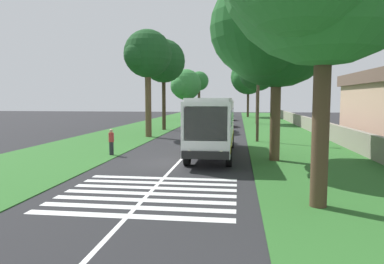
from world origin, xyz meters
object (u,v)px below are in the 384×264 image
object	(u,v)px
pedestrian	(111,142)
roadside_tree_right_0	(257,73)
coach_bus	(213,122)
trailing_car_2	(201,119)
trailing_car_0	(223,126)
roadside_tree_left_1	(163,63)
trailing_car_3	(228,116)
roadside_tree_left_2	(185,86)
trailing_car_1	(226,122)
roadside_tree_left_3	(147,56)
utility_pole	(258,94)
roadside_tree_right_2	(248,78)
roadside_tree_right_3	(273,27)
roadside_tree_left_0	(198,82)

from	to	relation	value
pedestrian	roadside_tree_right_0	bearing A→B (deg)	-19.29
coach_bus	trailing_car_2	distance (m)	29.90
trailing_car_0	roadside_tree_right_0	world-z (taller)	roadside_tree_right_0
roadside_tree_left_1	trailing_car_3	bearing A→B (deg)	-19.76
trailing_car_2	roadside_tree_left_2	size ratio (longest dim) A/B	0.49
coach_bus	trailing_car_3	world-z (taller)	coach_bus
trailing_car_3	pedestrian	xyz separation A→B (m)	(-38.99, 6.46, 0.24)
trailing_car_3	roadside_tree_left_2	size ratio (longest dim) A/B	0.49
roadside_tree_left_1	roadside_tree_right_0	size ratio (longest dim) A/B	1.03
trailing_car_3	trailing_car_2	bearing A→B (deg)	155.83
trailing_car_1	trailing_car_3	size ratio (longest dim) A/B	1.00
roadside_tree_left_1	roadside_tree_right_0	world-z (taller)	roadside_tree_left_1
roadside_tree_left_3	utility_pole	world-z (taller)	roadside_tree_left_3
utility_pole	coach_bus	bearing A→B (deg)	156.86
roadside_tree_left_1	roadside_tree_right_2	bearing A→B (deg)	-18.82
roadside_tree_left_1	roadside_tree_right_3	world-z (taller)	roadside_tree_right_3
trailing_car_1	roadside_tree_left_2	bearing A→B (deg)	28.23
roadside_tree_left_1	roadside_tree_left_0	bearing A→B (deg)	0.69
roadside_tree_left_0	roadside_tree_right_0	size ratio (longest dim) A/B	0.98
trailing_car_0	roadside_tree_right_3	size ratio (longest dim) A/B	0.37
roadside_tree_right_2	utility_pole	size ratio (longest dim) A/B	1.45
roadside_tree_left_2	trailing_car_0	bearing A→B (deg)	-160.69
roadside_tree_right_3	trailing_car_3	bearing A→B (deg)	5.24
trailing_car_0	utility_pole	bearing A→B (deg)	-160.10
roadside_tree_left_2	utility_pole	world-z (taller)	roadside_tree_left_2
trailing_car_0	pedestrian	size ratio (longest dim) A/B	2.54
trailing_car_1	roadside_tree_left_0	xyz separation A→B (m)	(36.53, 7.81, 6.97)
coach_bus	trailing_car_3	bearing A→B (deg)	0.17
roadside_tree_right_2	roadside_tree_left_1	bearing A→B (deg)	161.18
coach_bus	pedestrian	xyz separation A→B (m)	(-1.03, 6.57, -1.24)
trailing_car_1	trailing_car_2	xyz separation A→B (m)	(5.69, 3.92, 0.00)
roadside_tree_left_3	roadside_tree_right_3	bearing A→B (deg)	-139.02
roadside_tree_right_2	pedestrian	size ratio (longest dim) A/B	6.78
coach_bus	trailing_car_1	size ratio (longest dim) A/B	2.60
roadside_tree_left_3	roadside_tree_right_2	distance (m)	40.34
trailing_car_2	roadside_tree_right_3	bearing A→B (deg)	-166.79
roadside_tree_left_1	pedestrian	world-z (taller)	roadside_tree_left_1
trailing_car_0	pedestrian	world-z (taller)	pedestrian
trailing_car_1	roadside_tree_left_2	xyz separation A→B (m)	(14.05, 7.55, 5.29)
trailing_car_0	roadside_tree_left_2	distance (m)	22.93
coach_bus	utility_pole	distance (m)	8.54
roadside_tree_left_3	trailing_car_3	bearing A→B (deg)	-14.05
trailing_car_3	roadside_tree_right_2	size ratio (longest dim) A/B	0.38
trailing_car_0	pedestrian	bearing A→B (deg)	160.19
trailing_car_0	trailing_car_3	xyz separation A→B (m)	(21.03, 0.01, 0.00)
trailing_car_2	roadside_tree_left_2	distance (m)	10.54
trailing_car_2	roadside_tree_left_1	distance (m)	13.99
trailing_car_2	roadside_tree_left_0	world-z (taller)	roadside_tree_left_0
roadside_tree_right_2	trailing_car_3	bearing A→B (deg)	162.84
roadside_tree_left_2	roadside_tree_right_2	xyz separation A→B (m)	(11.28, -10.86, 1.85)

